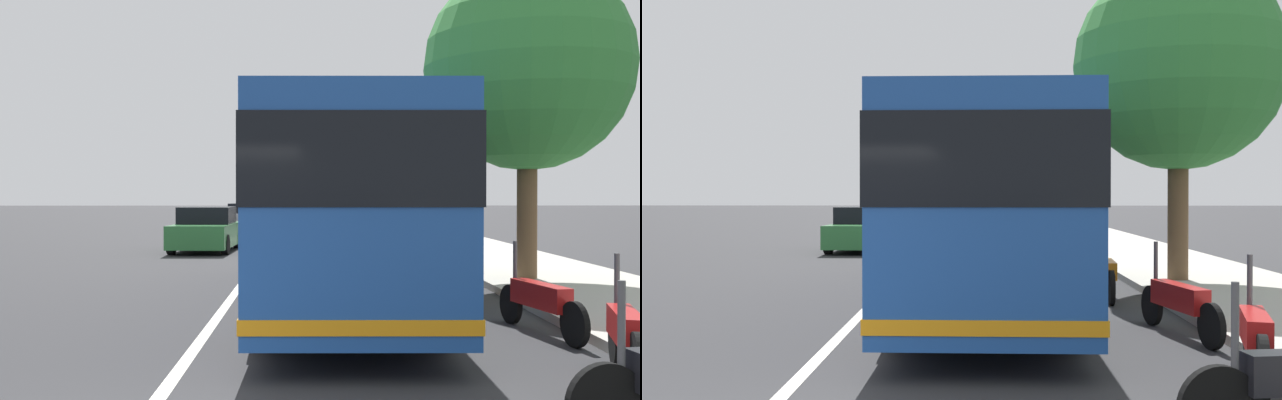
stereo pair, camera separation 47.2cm
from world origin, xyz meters
TOP-DOWN VIEW (x-y plane):
  - sidewalk_curb at (10.00, -6.85)m, footprint 110.00×3.60m
  - lane_divider_line at (10.00, 0.00)m, footprint 110.00×0.16m
  - coach_bus at (8.20, -2.02)m, footprint 11.18×2.66m
  - motorcycle_by_tree at (2.86, -4.69)m, footprint 2.08×0.65m
  - motorcycle_far_end at (5.37, -4.60)m, footprint 2.27×0.53m
  - motorcycle_angled at (8.85, -4.25)m, footprint 2.09×0.33m
  - car_oncoming at (19.89, 1.98)m, footprint 4.21×2.07m
  - car_behind_bus at (31.91, 1.64)m, footprint 4.53×1.84m
  - car_side_street at (49.63, -2.60)m, footprint 4.70×2.11m
  - car_ahead_same_lane at (39.57, -1.68)m, footprint 4.58×1.96m
  - roadside_tree_mid_block at (10.77, -6.05)m, footprint 4.38×4.38m

SIDE VIEW (x-z plane):
  - lane_divider_line at x=10.00m, z-range 0.00..0.01m
  - sidewalk_curb at x=10.00m, z-range 0.00..0.14m
  - motorcycle_angled at x=8.85m, z-range -0.17..1.08m
  - motorcycle_far_end at x=5.37m, z-range -0.16..1.08m
  - motorcycle_by_tree at x=2.86m, z-range -0.17..1.11m
  - car_side_street at x=49.63m, z-range -0.03..1.38m
  - car_ahead_same_lane at x=39.57m, z-range -0.04..1.40m
  - car_oncoming at x=19.89m, z-range -0.05..1.43m
  - car_behind_bus at x=31.91m, z-range -0.02..1.42m
  - coach_bus at x=8.20m, z-range 0.25..3.36m
  - roadside_tree_mid_block at x=10.77m, z-range 1.19..7.99m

